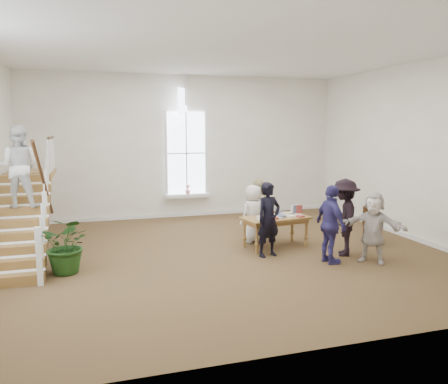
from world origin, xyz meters
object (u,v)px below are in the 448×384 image
object	(u,v)px
library_table	(276,220)
side_chair	(372,223)
woman_cluster_b	(344,217)
woman_cluster_a	(331,224)
police_officer	(269,220)
woman_cluster_c	(373,227)
person_yellow	(257,208)
floor_plant	(67,245)
elderly_woman	(253,214)

from	to	relation	value
library_table	side_chair	distance (m)	2.47
side_chair	library_table	bearing A→B (deg)	-169.91
side_chair	woman_cluster_b	bearing A→B (deg)	-132.20
woman_cluster_a	side_chair	xyz separation A→B (m)	(1.83, 1.15, -0.33)
police_officer	woman_cluster_c	size ratio (longest dim) A/B	1.10
side_chair	person_yellow	bearing A→B (deg)	168.12
library_table	floor_plant	world-z (taller)	floor_plant
elderly_woman	woman_cluster_a	size ratio (longest dim) A/B	0.86
elderly_woman	woman_cluster_c	bearing A→B (deg)	109.72
elderly_woman	woman_cluster_c	world-z (taller)	woman_cluster_c
woman_cluster_c	side_chair	world-z (taller)	woman_cluster_c
elderly_woman	floor_plant	size ratio (longest dim) A/B	1.25
elderly_woman	woman_cluster_b	size ratio (longest dim) A/B	0.84
woman_cluster_a	floor_plant	world-z (taller)	woman_cluster_a
person_yellow	floor_plant	distance (m)	4.96
woman_cluster_a	woman_cluster_b	distance (m)	0.75
woman_cluster_b	woman_cluster_a	bearing A→B (deg)	-24.83
elderly_woman	person_yellow	bearing A→B (deg)	-140.50
side_chair	woman_cluster_c	bearing A→B (deg)	-106.34
floor_plant	side_chair	world-z (taller)	floor_plant
library_table	elderly_woman	bearing A→B (deg)	111.46
woman_cluster_b	side_chair	world-z (taller)	woman_cluster_b
police_officer	floor_plant	size ratio (longest dim) A/B	1.44
woman_cluster_c	side_chair	distance (m)	1.65
woman_cluster_a	library_table	bearing A→B (deg)	19.37
floor_plant	elderly_woman	bearing A→B (deg)	15.26
library_table	side_chair	bearing A→B (deg)	-17.65
police_officer	side_chair	size ratio (longest dim) A/B	1.82
library_table	woman_cluster_c	xyz separation A→B (m)	(1.51, -1.69, 0.10)
library_table	woman_cluster_b	bearing A→B (deg)	-50.30
woman_cluster_a	woman_cluster_c	world-z (taller)	woman_cluster_a
library_table	woman_cluster_b	world-z (taller)	woman_cluster_b
elderly_woman	woman_cluster_b	distance (m)	2.28
person_yellow	side_chair	world-z (taller)	person_yellow
police_officer	person_yellow	xyz separation A→B (m)	(0.40, 1.75, -0.07)
woman_cluster_a	woman_cluster_b	world-z (taller)	woman_cluster_b
person_yellow	side_chair	bearing A→B (deg)	120.82
police_officer	elderly_woman	bearing A→B (deg)	68.84
woman_cluster_c	elderly_woman	bearing A→B (deg)	174.38
woman_cluster_b	side_chair	size ratio (longest dim) A/B	1.89
elderly_woman	woman_cluster_b	world-z (taller)	woman_cluster_b
person_yellow	woman_cluster_a	xyz separation A→B (m)	(0.67, -2.59, 0.07)
library_table	side_chair	world-z (taller)	side_chair
police_officer	library_table	bearing A→B (deg)	38.19
person_yellow	side_chair	size ratio (longest dim) A/B	1.67
elderly_woman	side_chair	xyz separation A→B (m)	(2.80, -0.94, -0.22)
woman_cluster_c	side_chair	size ratio (longest dim) A/B	1.66
police_officer	woman_cluster_a	bearing A→B (deg)	-54.70
woman_cluster_a	elderly_woman	bearing A→B (deg)	22.02
woman_cluster_c	side_chair	bearing A→B (deg)	100.65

